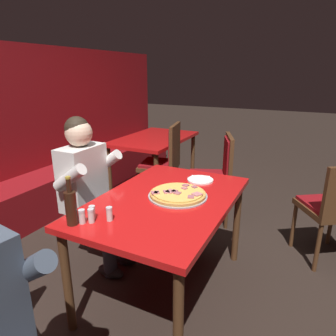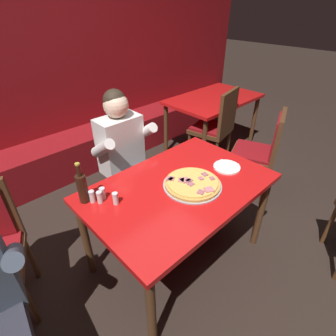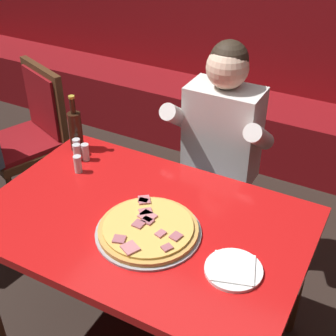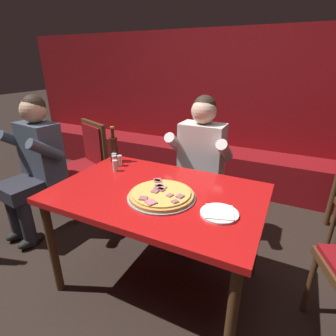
{
  "view_description": "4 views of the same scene",
  "coord_description": "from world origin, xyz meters",
  "px_view_note": "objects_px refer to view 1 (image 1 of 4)",
  "views": [
    {
      "loc": [
        -1.71,
        -0.87,
        1.6
      ],
      "look_at": [
        0.14,
        0.05,
        0.93
      ],
      "focal_mm": 32.0,
      "sensor_mm": 36.0,
      "label": 1
    },
    {
      "loc": [
        -1.09,
        -1.03,
        1.89
      ],
      "look_at": [
        0.08,
        0.21,
        0.77
      ],
      "focal_mm": 28.0,
      "sensor_mm": 36.0,
      "label": 2
    },
    {
      "loc": [
        0.79,
        -1.25,
        2.0
      ],
      "look_at": [
        0.06,
        0.1,
        0.97
      ],
      "focal_mm": 50.0,
      "sensor_mm": 36.0,
      "label": 3
    },
    {
      "loc": [
        0.72,
        -1.31,
        1.54
      ],
      "look_at": [
        -0.05,
        0.26,
        0.81
      ],
      "focal_mm": 28.0,
      "sensor_mm": 36.0,
      "label": 4
    }
  ],
  "objects_px": {
    "shaker_red_pepper_flakes": "(91,216)",
    "pizza": "(178,194)",
    "dining_chair_near_left": "(216,172)",
    "shaker_black_pepper": "(92,213)",
    "diner_seated_blue_shirt": "(92,188)",
    "dining_chair_by_booth": "(165,159)",
    "main_dining_table": "(166,209)",
    "shaker_oregano": "(82,217)",
    "shaker_parmesan": "(109,214)",
    "beer_bottle": "(71,207)",
    "background_dining_table": "(154,144)",
    "plate_white_paper": "(200,180)"
  },
  "relations": [
    {
      "from": "main_dining_table",
      "to": "dining_chair_near_left",
      "type": "height_order",
      "value": "dining_chair_near_left"
    },
    {
      "from": "shaker_black_pepper",
      "to": "diner_seated_blue_shirt",
      "type": "height_order",
      "value": "diner_seated_blue_shirt"
    },
    {
      "from": "shaker_black_pepper",
      "to": "shaker_parmesan",
      "type": "relative_size",
      "value": 1.0
    },
    {
      "from": "main_dining_table",
      "to": "beer_bottle",
      "type": "relative_size",
      "value": 4.57
    },
    {
      "from": "beer_bottle",
      "to": "shaker_parmesan",
      "type": "bearing_deg",
      "value": -51.55
    },
    {
      "from": "plate_white_paper",
      "to": "shaker_black_pepper",
      "type": "xyz_separation_m",
      "value": [
        -0.91,
        0.35,
        0.03
      ]
    },
    {
      "from": "shaker_black_pepper",
      "to": "shaker_parmesan",
      "type": "distance_m",
      "value": 0.11
    },
    {
      "from": "pizza",
      "to": "shaker_red_pepper_flakes",
      "type": "bearing_deg",
      "value": 152.7
    },
    {
      "from": "main_dining_table",
      "to": "diner_seated_blue_shirt",
      "type": "bearing_deg",
      "value": 87.51
    },
    {
      "from": "main_dining_table",
      "to": "plate_white_paper",
      "type": "xyz_separation_m",
      "value": [
        0.44,
        -0.1,
        0.09
      ]
    },
    {
      "from": "shaker_parmesan",
      "to": "dining_chair_near_left",
      "type": "bearing_deg",
      "value": -4.38
    },
    {
      "from": "shaker_red_pepper_flakes",
      "to": "shaker_parmesan",
      "type": "relative_size",
      "value": 1.0
    },
    {
      "from": "beer_bottle",
      "to": "dining_chair_near_left",
      "type": "xyz_separation_m",
      "value": [
        1.82,
        -0.29,
        -0.3
      ]
    },
    {
      "from": "dining_chair_by_booth",
      "to": "background_dining_table",
      "type": "relative_size",
      "value": 0.8
    },
    {
      "from": "beer_bottle",
      "to": "dining_chair_by_booth",
      "type": "height_order",
      "value": "beer_bottle"
    },
    {
      "from": "shaker_oregano",
      "to": "shaker_parmesan",
      "type": "distance_m",
      "value": 0.16
    },
    {
      "from": "beer_bottle",
      "to": "background_dining_table",
      "type": "height_order",
      "value": "beer_bottle"
    },
    {
      "from": "shaker_parmesan",
      "to": "dining_chair_by_booth",
      "type": "bearing_deg",
      "value": 16.93
    },
    {
      "from": "beer_bottle",
      "to": "shaker_black_pepper",
      "type": "bearing_deg",
      "value": -32.67
    },
    {
      "from": "dining_chair_near_left",
      "to": "diner_seated_blue_shirt",
      "type": "bearing_deg",
      "value": 151.5
    },
    {
      "from": "plate_white_paper",
      "to": "shaker_oregano",
      "type": "bearing_deg",
      "value": 159.37
    },
    {
      "from": "shaker_parmesan",
      "to": "dining_chair_near_left",
      "type": "height_order",
      "value": "dining_chair_near_left"
    },
    {
      "from": "pizza",
      "to": "beer_bottle",
      "type": "relative_size",
      "value": 1.44
    },
    {
      "from": "dining_chair_by_booth",
      "to": "background_dining_table",
      "type": "height_order",
      "value": "dining_chair_by_booth"
    },
    {
      "from": "main_dining_table",
      "to": "beer_bottle",
      "type": "distance_m",
      "value": 0.68
    },
    {
      "from": "shaker_black_pepper",
      "to": "shaker_red_pepper_flakes",
      "type": "distance_m",
      "value": 0.04
    },
    {
      "from": "pizza",
      "to": "dining_chair_near_left",
      "type": "bearing_deg",
      "value": 4.06
    },
    {
      "from": "shaker_black_pepper",
      "to": "dining_chair_by_booth",
      "type": "bearing_deg",
      "value": 13.74
    },
    {
      "from": "shaker_black_pepper",
      "to": "dining_chair_near_left",
      "type": "height_order",
      "value": "dining_chair_near_left"
    },
    {
      "from": "diner_seated_blue_shirt",
      "to": "background_dining_table",
      "type": "bearing_deg",
      "value": 12.06
    },
    {
      "from": "beer_bottle",
      "to": "dining_chair_near_left",
      "type": "height_order",
      "value": "beer_bottle"
    },
    {
      "from": "diner_seated_blue_shirt",
      "to": "background_dining_table",
      "type": "relative_size",
      "value": 1.01
    },
    {
      "from": "plate_white_paper",
      "to": "shaker_red_pepper_flakes",
      "type": "height_order",
      "value": "shaker_red_pepper_flakes"
    },
    {
      "from": "shaker_red_pepper_flakes",
      "to": "background_dining_table",
      "type": "bearing_deg",
      "value": 20.02
    },
    {
      "from": "beer_bottle",
      "to": "plate_white_paper",
      "type": "bearing_deg",
      "value": -22.18
    },
    {
      "from": "shaker_red_pepper_flakes",
      "to": "pizza",
      "type": "bearing_deg",
      "value": -27.3
    },
    {
      "from": "main_dining_table",
      "to": "dining_chair_near_left",
      "type": "bearing_deg",
      "value": 0.9
    },
    {
      "from": "main_dining_table",
      "to": "plate_white_paper",
      "type": "bearing_deg",
      "value": -12.37
    },
    {
      "from": "shaker_oregano",
      "to": "dining_chair_near_left",
      "type": "distance_m",
      "value": 1.82
    },
    {
      "from": "pizza",
      "to": "plate_white_paper",
      "type": "relative_size",
      "value": 2.0
    },
    {
      "from": "dining_chair_by_booth",
      "to": "shaker_parmesan",
      "type": "bearing_deg",
      "value": -163.07
    },
    {
      "from": "main_dining_table",
      "to": "shaker_black_pepper",
      "type": "bearing_deg",
      "value": 151.96
    },
    {
      "from": "pizza",
      "to": "shaker_black_pepper",
      "type": "distance_m",
      "value": 0.62
    },
    {
      "from": "main_dining_table",
      "to": "shaker_oregano",
      "type": "xyz_separation_m",
      "value": [
        -0.54,
        0.27,
        0.12
      ]
    },
    {
      "from": "shaker_parmesan",
      "to": "diner_seated_blue_shirt",
      "type": "distance_m",
      "value": 0.72
    },
    {
      "from": "background_dining_table",
      "to": "pizza",
      "type": "bearing_deg",
      "value": -146.44
    },
    {
      "from": "beer_bottle",
      "to": "shaker_black_pepper",
      "type": "height_order",
      "value": "beer_bottle"
    },
    {
      "from": "pizza",
      "to": "shaker_black_pepper",
      "type": "height_order",
      "value": "shaker_black_pepper"
    },
    {
      "from": "beer_bottle",
      "to": "shaker_red_pepper_flakes",
      "type": "distance_m",
      "value": 0.13
    },
    {
      "from": "shaker_oregano",
      "to": "shaker_black_pepper",
      "type": "relative_size",
      "value": 1.0
    }
  ]
}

